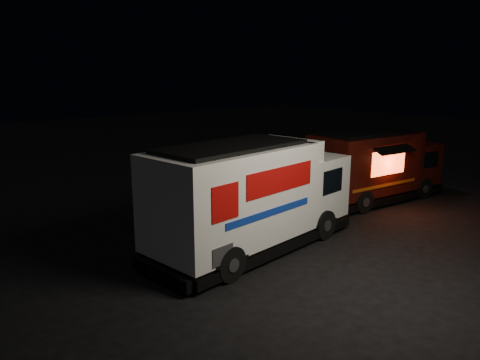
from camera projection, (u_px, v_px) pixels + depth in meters
ground at (281, 248)px, 13.37m from camera, size 80.00×80.00×0.00m
white_truck at (255, 195)px, 13.07m from camera, size 7.04×3.09×3.09m
red_truck at (377, 165)px, 18.09m from camera, size 6.07×2.76×2.74m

